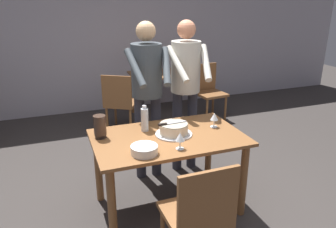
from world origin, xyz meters
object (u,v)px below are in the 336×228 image
chair_near_side (199,213)px  person_standing_beside (186,80)px  cake_on_platter (174,129)px  wine_glass_near (180,137)px  main_dining_table (168,148)px  plate_stack (144,150)px  cake_knife (166,124)px  water_bottle (145,119)px  hurricane_lamp (100,127)px  background_table (161,82)px  person_cutting_cake (147,85)px  background_chair_1 (208,89)px  wine_glass_far (214,117)px  background_chair_0 (120,101)px

chair_near_side → person_standing_beside: bearing=70.6°
cake_on_platter → wine_glass_near: bearing=-100.9°
main_dining_table → plate_stack: size_ratio=6.17×
wine_glass_near → person_standing_beside: (0.45, 0.94, 0.22)m
cake_on_platter → cake_knife: (-0.07, -0.00, 0.06)m
plate_stack → chair_near_side: size_ratio=0.24×
water_bottle → person_standing_beside: person_standing_beside is taller
water_bottle → cake_knife: bearing=-50.8°
hurricane_lamp → background_table: hurricane_lamp is taller
plate_stack → chair_near_side: bearing=-66.0°
cake_knife → wine_glass_near: bearing=-87.0°
wine_glass_near → background_table: 2.94m
cake_on_platter → water_bottle: 0.29m
cake_knife → person_standing_beside: size_ratio=0.16×
cake_on_platter → plate_stack: cake_on_platter is taller
person_cutting_cake → person_standing_beside: bearing=3.8°
person_standing_beside → main_dining_table: bearing=-124.3°
water_bottle → background_chair_1: (1.67, 1.95, -0.37)m
wine_glass_far → person_standing_beside: size_ratio=0.08×
background_chair_1 → person_standing_beside: bearing=-125.5°
water_bottle → cake_on_platter: bearing=-39.2°
cake_knife → chair_near_side: 0.89m
person_standing_beside → wine_glass_near: bearing=-115.5°
cake_knife → plate_stack: cake_knife is taller
cake_on_platter → chair_near_side: chair_near_side is taller
cake_on_platter → wine_glass_near: 0.30m
wine_glass_near → chair_near_side: 0.64m
hurricane_lamp → person_cutting_cake: person_cutting_cake is taller
chair_near_side → person_cutting_cake: bearing=87.4°
cake_on_platter → background_table: 2.64m
plate_stack → background_table: 3.02m
cake_on_platter → chair_near_side: size_ratio=0.38×
wine_glass_near → person_cutting_cake: size_ratio=0.08×
background_chair_0 → wine_glass_far: bearing=-75.7°
person_cutting_cake → background_table: 2.12m
person_standing_beside → background_table: (0.36, 1.87, -0.50)m
cake_on_platter → background_table: (0.75, 2.52, -0.22)m
main_dining_table → water_bottle: size_ratio=5.43×
hurricane_lamp → background_chair_1: bearing=43.3°
cake_on_platter → person_standing_beside: size_ratio=0.20×
cake_knife → wine_glass_far: wine_glass_far is taller
hurricane_lamp → plate_stack: bearing=-57.9°
wine_glass_near → water_bottle: 0.50m
cake_on_platter → person_cutting_cake: (-0.06, 0.62, 0.27)m
cake_on_platter → hurricane_lamp: bearing=165.6°
person_cutting_cake → cake_knife: bearing=-91.3°
cake_knife → hurricane_lamp: bearing=163.6°
main_dining_table → plate_stack: (-0.30, -0.26, 0.16)m
hurricane_lamp → chair_near_side: (0.52, -0.98, -0.37)m
main_dining_table → cake_on_platter: bearing=14.5°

